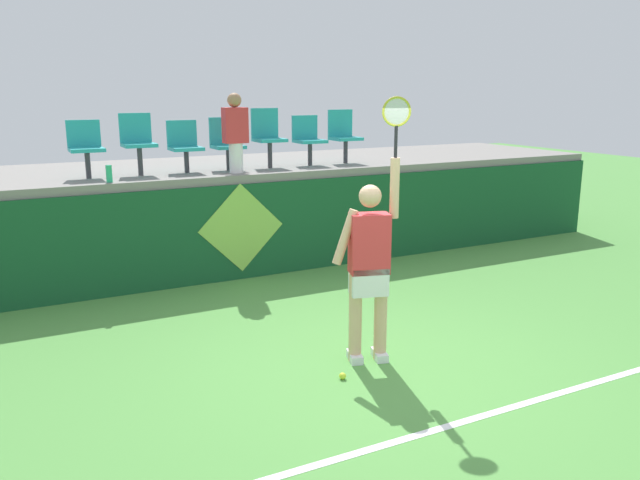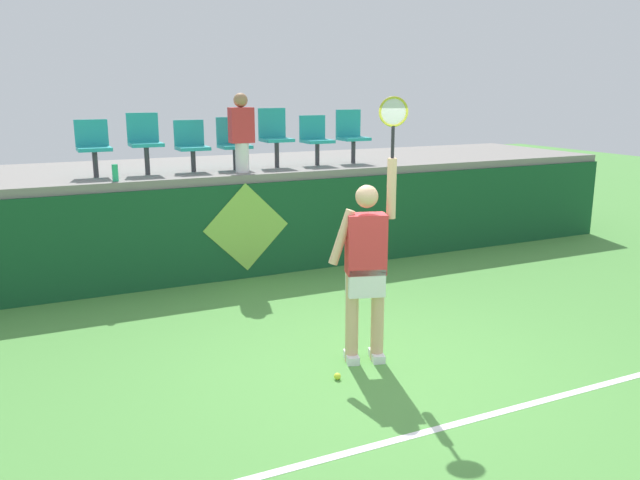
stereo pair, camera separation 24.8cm
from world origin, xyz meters
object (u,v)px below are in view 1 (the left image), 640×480
object	(u,v)px
stadium_chair_2	(184,144)
stadium_chair_3	(226,142)
tennis_ball	(343,376)
stadium_chair_1	(138,140)
tennis_player	(370,263)
water_bottle	(109,174)
stadium_chair_4	(268,134)
stadium_chair_5	(308,137)
stadium_chair_0	(86,145)
spectator_0	(235,131)
stadium_chair_6	(343,133)

from	to	relation	value
stadium_chair_2	stadium_chair_3	bearing A→B (deg)	0.32
tennis_ball	stadium_chair_1	world-z (taller)	stadium_chair_1
tennis_player	water_bottle	size ratio (longest dim) A/B	11.69
tennis_player	stadium_chair_4	bearing A→B (deg)	81.04
stadium_chair_5	stadium_chair_1	bearing A→B (deg)	179.93
tennis_ball	stadium_chair_1	xyz separation A→B (m)	(-0.88, 4.33, 1.94)
stadium_chair_3	stadium_chair_4	size ratio (longest dim) A/B	0.86
tennis_player	stadium_chair_0	distance (m)	4.62
stadium_chair_4	stadium_chair_5	world-z (taller)	stadium_chair_4
stadium_chair_1	stadium_chair_2	bearing A→B (deg)	-0.23
water_bottle	stadium_chair_1	distance (m)	0.87
stadium_chair_1	stadium_chair_5	world-z (taller)	stadium_chair_1
tennis_player	stadium_chair_2	size ratio (longest dim) A/B	3.51
tennis_ball	spectator_0	size ratio (longest dim) A/B	0.06
stadium_chair_2	spectator_0	size ratio (longest dim) A/B	0.66
tennis_player	spectator_0	xyz separation A→B (m)	(-0.03, 3.64, 1.07)
stadium_chair_5	spectator_0	size ratio (longest dim) A/B	0.69
stadium_chair_6	spectator_0	world-z (taller)	spectator_0
stadium_chair_1	stadium_chair_3	distance (m)	1.30
stadium_chair_5	spectator_0	world-z (taller)	spectator_0
tennis_player	stadium_chair_4	distance (m)	4.22
stadium_chair_3	spectator_0	xyz separation A→B (m)	(0.00, -0.40, 0.17)
tennis_ball	stadium_chair_6	world-z (taller)	stadium_chair_6
stadium_chair_2	tennis_ball	bearing A→B (deg)	-87.09
water_bottle	stadium_chair_0	world-z (taller)	stadium_chair_0
stadium_chair_2	spectator_0	world-z (taller)	spectator_0
tennis_player	stadium_chair_2	bearing A→B (deg)	99.39
stadium_chair_1	stadium_chair_4	xyz separation A→B (m)	(1.97, 0.00, 0.01)
tennis_ball	spectator_0	bearing A→B (deg)	83.91
tennis_player	stadium_chair_0	size ratio (longest dim) A/B	3.36
stadium_chair_4	spectator_0	world-z (taller)	spectator_0
stadium_chair_5	stadium_chair_4	bearing A→B (deg)	179.35
tennis_player	stadium_chair_6	xyz separation A→B (m)	(1.98, 4.05, 0.96)
tennis_player	tennis_ball	bearing A→B (deg)	-148.15
tennis_ball	stadium_chair_0	world-z (taller)	stadium_chair_0
stadium_chair_4	stadium_chair_5	size ratio (longest dim) A/B	1.16
stadium_chair_0	stadium_chair_4	size ratio (longest dim) A/B	0.86
stadium_chair_0	stadium_chair_2	size ratio (longest dim) A/B	1.04
stadium_chair_6	stadium_chair_4	bearing A→B (deg)	179.95
stadium_chair_1	stadium_chair_3	size ratio (longest dim) A/B	1.11
stadium_chair_6	tennis_player	bearing A→B (deg)	-115.99
stadium_chair_0	stadium_chair_4	world-z (taller)	stadium_chair_4
tennis_player	stadium_chair_6	distance (m)	4.61
stadium_chair_1	stadium_chair_5	distance (m)	2.66
stadium_chair_5	stadium_chair_3	bearing A→B (deg)	179.82
stadium_chair_4	stadium_chair_6	size ratio (longest dim) A/B	1.05
spectator_0	stadium_chair_2	bearing A→B (deg)	147.85
stadium_chair_1	stadium_chair_2	distance (m)	0.67
stadium_chair_2	stadium_chair_4	xyz separation A→B (m)	(1.31, 0.01, 0.09)
stadium_chair_1	stadium_chair_2	size ratio (longest dim) A/B	1.15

